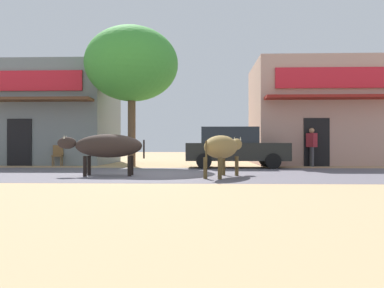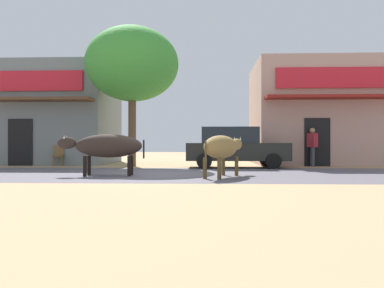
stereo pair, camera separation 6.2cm
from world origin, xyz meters
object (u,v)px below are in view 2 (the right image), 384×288
(cow_far_dark, at_px, (222,147))
(cafe_chair_by_doorway, at_px, (58,154))
(pedestrian_by_shop, at_px, (312,144))
(cow_near_brown, at_px, (106,146))
(parked_hatchback_car, at_px, (235,147))
(roadside_tree, at_px, (132,65))

(cow_far_dark, relative_size, cafe_chair_by_doorway, 2.76)
(cow_far_dark, distance_m, pedestrian_by_shop, 6.88)
(cow_near_brown, relative_size, cow_far_dark, 1.02)
(parked_hatchback_car, distance_m, cow_far_dark, 4.70)
(cow_near_brown, height_order, cow_far_dark, cow_near_brown)
(parked_hatchback_car, height_order, pedestrian_by_shop, pedestrian_by_shop)
(parked_hatchback_car, height_order, cow_near_brown, parked_hatchback_car)
(cow_far_dark, bearing_deg, roadside_tree, 124.16)
(cow_far_dark, xyz_separation_m, cafe_chair_by_doorway, (-7.00, 5.59, -0.33))
(parked_hatchback_car, relative_size, cow_near_brown, 1.58)
(cow_near_brown, relative_size, cafe_chair_by_doorway, 2.82)
(roadside_tree, relative_size, cow_near_brown, 2.33)
(cow_near_brown, bearing_deg, cafe_chair_by_doorway, 124.13)
(pedestrian_by_shop, bearing_deg, cafe_chair_by_doorway, 179.78)
(cow_near_brown, bearing_deg, pedestrian_by_shop, 34.70)
(pedestrian_by_shop, bearing_deg, cow_far_dark, -126.31)
(cow_far_dark, distance_m, cafe_chair_by_doorway, 8.96)
(parked_hatchback_car, relative_size, cafe_chair_by_doorway, 4.45)
(cow_near_brown, height_order, pedestrian_by_shop, pedestrian_by_shop)
(parked_hatchback_car, bearing_deg, roadside_tree, 169.92)
(cow_near_brown, bearing_deg, roadside_tree, 92.74)
(cow_far_dark, height_order, pedestrian_by_shop, pedestrian_by_shop)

